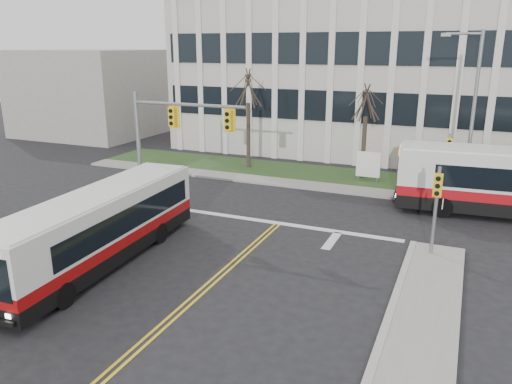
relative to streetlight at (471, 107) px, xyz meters
name	(u,v)px	position (x,y,z in m)	size (l,w,h in m)	color
ground	(195,298)	(-8.03, -16.20, -5.19)	(120.00, 120.00, 0.00)	black
sidewalk_cross	(403,196)	(-3.03, -1.00, -5.12)	(44.00, 1.60, 0.14)	#9E9B93
building_lawn	(409,184)	(-3.03, 1.80, -5.13)	(44.00, 5.00, 0.12)	#29451D
office_building	(434,77)	(-3.03, 13.80, 0.81)	(40.00, 16.00, 12.00)	beige
building_annex	(96,92)	(-34.03, 9.80, -1.19)	(12.00, 12.00, 8.00)	#9E9B93
mast_arm_signal	(166,133)	(-13.65, -9.04, -0.94)	(6.11, 0.38, 6.20)	slate
signal_pole_near	(436,199)	(-0.83, -9.30, -2.69)	(0.34, 0.39, 3.80)	slate
signal_pole_far	(448,157)	(-0.83, -0.80, -2.69)	(0.34, 0.39, 3.80)	slate
streetlight	(471,107)	(0.00, 0.00, 0.00)	(2.15, 0.25, 9.20)	slate
directory_sign	(368,165)	(-5.53, 1.30, -4.02)	(1.50, 0.12, 2.00)	slate
tree_left	(248,90)	(-14.03, 1.80, 0.32)	(1.80, 1.80, 7.70)	#42352B
tree_mid	(366,104)	(-6.03, 2.00, -0.31)	(1.80, 1.80, 6.82)	#42352B
bus_main	(99,229)	(-12.90, -15.14, -3.76)	(2.33, 10.74, 2.86)	silver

